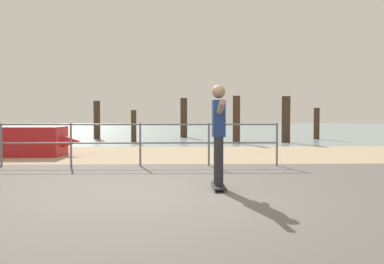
% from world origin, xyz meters
% --- Properties ---
extents(ground_plane, '(24.00, 10.00, 0.04)m').
position_xyz_m(ground_plane, '(0.00, -1.00, 0.00)').
color(ground_plane, '#605B56').
rests_on(ground_plane, ground).
extents(beach_strip, '(24.00, 6.00, 0.04)m').
position_xyz_m(beach_strip, '(0.00, 7.00, 0.00)').
color(beach_strip, tan).
rests_on(beach_strip, ground).
extents(sea_surface, '(72.00, 50.00, 0.04)m').
position_xyz_m(sea_surface, '(0.00, 35.00, 0.00)').
color(sea_surface, '#849EA3').
rests_on(sea_surface, ground).
extents(railing_fence, '(9.94, 0.05, 1.05)m').
position_xyz_m(railing_fence, '(-2.45, 3.60, 0.70)').
color(railing_fence, slate).
rests_on(railing_fence, ground).
extents(skateboard, '(0.20, 0.80, 0.08)m').
position_xyz_m(skateboard, '(0.79, 0.40, 0.07)').
color(skateboard, black).
rests_on(skateboard, ground).
extents(skateboarder, '(0.22, 1.45, 1.65)m').
position_xyz_m(skateboarder, '(0.79, 0.40, 1.02)').
color(skateboarder, '#26262B').
rests_on(skateboarder, skateboard).
extents(groyne_post_0, '(0.34, 0.34, 2.01)m').
position_xyz_m(groyne_post_0, '(-4.24, 15.85, 1.01)').
color(groyne_post_0, '#422D1E').
rests_on(groyne_post_0, ground).
extents(groyne_post_1, '(0.24, 0.24, 1.48)m').
position_xyz_m(groyne_post_1, '(-1.95, 12.58, 0.74)').
color(groyne_post_1, '#422D1E').
rests_on(groyne_post_1, ground).
extents(groyne_post_2, '(0.38, 0.38, 2.22)m').
position_xyz_m(groyne_post_2, '(0.34, 17.20, 1.11)').
color(groyne_post_2, '#422D1E').
rests_on(groyne_post_2, ground).
extents(groyne_post_3, '(0.32, 0.32, 2.11)m').
position_xyz_m(groyne_post_3, '(2.63, 12.13, 1.05)').
color(groyne_post_3, '#422D1E').
rests_on(groyne_post_3, ground).
extents(groyne_post_4, '(0.39, 0.39, 2.11)m').
position_xyz_m(groyne_post_4, '(4.92, 12.46, 1.05)').
color(groyne_post_4, '#422D1E').
rests_on(groyne_post_4, ground).
extents(groyne_post_5, '(0.30, 0.30, 1.64)m').
position_xyz_m(groyne_post_5, '(7.21, 15.22, 0.82)').
color(groyne_post_5, '#422D1E').
rests_on(groyne_post_5, ground).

